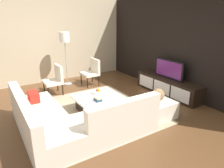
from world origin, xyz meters
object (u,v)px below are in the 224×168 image
sectional_couch (71,121)px  book_stack (98,99)px  accent_chair_near (56,78)px  coffee_table (98,103)px  television (169,69)px  floor_lamp (65,40)px  ottoman (157,108)px  accent_chair_far (92,70)px  media_console (167,86)px  fruit_bowl (98,92)px  decorative_ball (158,95)px

sectional_couch → book_stack: sectional_couch is taller
sectional_couch → accent_chair_near: 2.36m
sectional_couch → accent_chair_near: accent_chair_near is taller
accent_chair_near → book_stack: 1.95m
accent_chair_near → coffee_table: bearing=20.7°
television → accent_chair_near: bearing=-122.7°
coffee_table → floor_lamp: 2.71m
television → ottoman: (0.88, -1.27, -0.58)m
sectional_couch → accent_chair_far: bearing=145.0°
floor_lamp → book_stack: floor_lamp is taller
coffee_table → accent_chair_far: bearing=156.6°
media_console → book_stack: size_ratio=10.11×
fruit_bowl → book_stack: fruit_bowl is taller
media_console → sectional_couch: size_ratio=0.91×
accent_chair_near → ottoman: accent_chair_near is taller
television → coffee_table: bearing=-92.5°
media_console → sectional_couch: (0.52, -3.24, 0.04)m
ottoman → fruit_bowl: 1.50m
sectional_couch → coffee_table: bearing=123.0°
sectional_couch → ottoman: bearing=79.5°
television → sectional_couch: size_ratio=0.43×
ottoman → accent_chair_far: (-2.91, -0.20, 0.29)m
decorative_ball → fruit_bowl: bearing=-141.4°
decorative_ball → book_stack: bearing=-123.6°
ottoman → fruit_bowl: (-1.16, -0.93, 0.23)m
media_console → floor_lamp: bearing=-138.6°
sectional_couch → fruit_bowl: bearing=127.1°
ottoman → fruit_bowl: size_ratio=2.50×
media_console → floor_lamp: size_ratio=1.25×
media_console → accent_chair_far: size_ratio=2.51×
accent_chair_near → ottoman: size_ratio=1.24×
media_console → television: 0.53m
television → accent_chair_far: bearing=-144.1°
television → ottoman: 1.65m
sectional_couch → accent_chair_near: bearing=169.0°
coffee_table → accent_chair_near: accent_chair_near is taller
accent_chair_far → floor_lamp: bearing=-124.8°
sectional_couch → coffee_table: (-0.62, 0.95, -0.09)m
television → ottoman: size_ratio=1.50×
accent_chair_near → accent_chair_far: 1.35m
sectional_couch → ottoman: sectional_couch is taller
accent_chair_near → sectional_couch: bearing=-6.7°
television → coffee_table: size_ratio=0.98×
television → fruit_bowl: size_ratio=3.74×
ottoman → fruit_bowl: fruit_bowl is taller
coffee_table → ottoman: size_ratio=1.53×
sectional_couch → accent_chair_near: (-2.31, 0.45, 0.20)m
accent_chair_far → sectional_couch: bearing=-37.5°
accent_chair_far → book_stack: accent_chair_far is taller
media_console → television: size_ratio=2.08×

